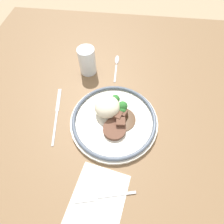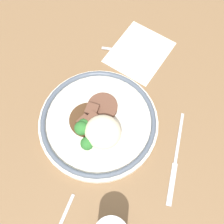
{
  "view_description": "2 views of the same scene",
  "coord_description": "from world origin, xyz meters",
  "px_view_note": "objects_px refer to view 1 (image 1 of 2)",
  "views": [
    {
      "loc": [
        -0.33,
        -0.08,
        0.55
      ],
      "look_at": [
        -0.04,
        -0.05,
        0.08
      ],
      "focal_mm": 28.0,
      "sensor_mm": 36.0,
      "label": 1
    },
    {
      "loc": [
        0.21,
        0.08,
        0.74
      ],
      "look_at": [
        -0.07,
        -0.03,
        0.07
      ],
      "focal_mm": 50.0,
      "sensor_mm": 36.0,
      "label": 2
    }
  ],
  "objects_px": {
    "plate": "(114,118)",
    "juice_glass": "(87,62)",
    "knife": "(57,113)",
    "fork": "(98,197)",
    "spoon": "(117,63)"
  },
  "relations": [
    {
      "from": "plate",
      "to": "juice_glass",
      "type": "xyz_separation_m",
      "value": [
        0.22,
        0.13,
        0.03
      ]
    },
    {
      "from": "plate",
      "to": "juice_glass",
      "type": "height_order",
      "value": "juice_glass"
    },
    {
      "from": "knife",
      "to": "plate",
      "type": "bearing_deg",
      "value": -102.23
    },
    {
      "from": "plate",
      "to": "fork",
      "type": "xyz_separation_m",
      "value": [
        -0.24,
        0.01,
        -0.02
      ]
    },
    {
      "from": "plate",
      "to": "juice_glass",
      "type": "bearing_deg",
      "value": 30.0
    },
    {
      "from": "juice_glass",
      "to": "spoon",
      "type": "relative_size",
      "value": 0.7
    },
    {
      "from": "spoon",
      "to": "fork",
      "type": "bearing_deg",
      "value": 178.82
    },
    {
      "from": "fork",
      "to": "knife",
      "type": "xyz_separation_m",
      "value": [
        0.25,
        0.19,
        -0.0
      ]
    },
    {
      "from": "knife",
      "to": "spoon",
      "type": "relative_size",
      "value": 1.47
    },
    {
      "from": "plate",
      "to": "knife",
      "type": "distance_m",
      "value": 0.2
    },
    {
      "from": "plate",
      "to": "spoon",
      "type": "relative_size",
      "value": 1.89
    },
    {
      "from": "juice_glass",
      "to": "fork",
      "type": "distance_m",
      "value": 0.47
    },
    {
      "from": "spoon",
      "to": "knife",
      "type": "bearing_deg",
      "value": 144.45
    },
    {
      "from": "juice_glass",
      "to": "spoon",
      "type": "height_order",
      "value": "juice_glass"
    },
    {
      "from": "plate",
      "to": "spoon",
      "type": "bearing_deg",
      "value": 3.63
    }
  ]
}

